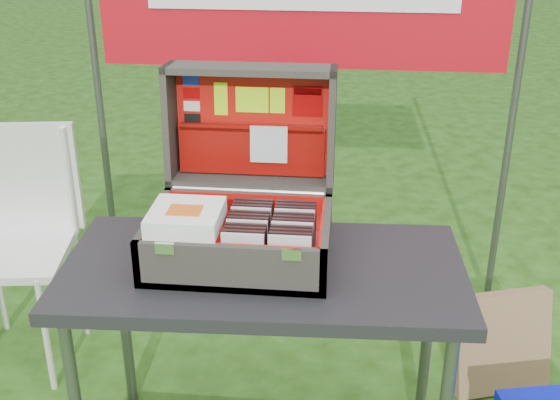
# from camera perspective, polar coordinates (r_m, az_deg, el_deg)

# --- Properties ---
(table) EXTENTS (1.16, 0.61, 0.71)m
(table) POSITION_cam_1_polar(r_m,az_deg,el_deg) (2.19, -1.27, -13.39)
(table) COLOR #242427
(table) RESTS_ON ground
(table_top) EXTENTS (1.16, 0.61, 0.04)m
(table_top) POSITION_cam_1_polar(r_m,az_deg,el_deg) (2.00, -1.35, -5.78)
(table_top) COLOR #242427
(table_top) RESTS_ON ground
(table_leg_bl) EXTENTS (0.04, 0.04, 0.67)m
(table_leg_bl) POSITION_cam_1_polar(r_m,az_deg,el_deg) (2.48, -12.52, -9.56)
(table_leg_bl) COLOR #59595B
(table_leg_bl) RESTS_ON ground
(table_leg_br) EXTENTS (0.04, 0.04, 0.67)m
(table_leg_br) POSITION_cam_1_polar(r_m,az_deg,el_deg) (2.39, 11.85, -10.96)
(table_leg_br) COLOR #59595B
(table_leg_br) RESTS_ON ground
(suitcase) EXTENTS (0.51, 0.53, 0.50)m
(suitcase) POSITION_cam_1_polar(r_m,az_deg,el_deg) (1.97, -3.20, 2.31)
(suitcase) COLOR #4F4C44
(suitcase) RESTS_ON table
(suitcase_base_bottom) EXTENTS (0.51, 0.37, 0.02)m
(suitcase_base_bottom) POSITION_cam_1_polar(r_m,az_deg,el_deg) (2.02, -3.30, -4.63)
(suitcase_base_bottom) COLOR #4F4C44
(suitcase_base_bottom) RESTS_ON table_top
(suitcase_base_wall_front) EXTENTS (0.51, 0.02, 0.14)m
(suitcase_base_wall_front) POSITION_cam_1_polar(r_m,az_deg,el_deg) (1.84, -4.16, -5.63)
(suitcase_base_wall_front) COLOR #4F4C44
(suitcase_base_wall_front) RESTS_ON table_top
(suitcase_base_wall_back) EXTENTS (0.51, 0.02, 0.14)m
(suitcase_base_wall_back) POSITION_cam_1_polar(r_m,az_deg,el_deg) (2.14, -2.63, -1.04)
(suitcase_base_wall_back) COLOR #4F4C44
(suitcase_base_wall_back) RESTS_ON table_top
(suitcase_base_wall_left) EXTENTS (0.02, 0.37, 0.14)m
(suitcase_base_wall_left) POSITION_cam_1_polar(r_m,az_deg,el_deg) (2.04, -10.18, -2.80)
(suitcase_base_wall_left) COLOR #4F4C44
(suitcase_base_wall_left) RESTS_ON table_top
(suitcase_base_wall_right) EXTENTS (0.02, 0.37, 0.14)m
(suitcase_base_wall_right) POSITION_cam_1_polar(r_m,az_deg,el_deg) (1.97, 3.76, -3.49)
(suitcase_base_wall_right) COLOR #4F4C44
(suitcase_base_wall_right) RESTS_ON table_top
(suitcase_liner_floor) EXTENTS (0.47, 0.33, 0.01)m
(suitcase_liner_floor) POSITION_cam_1_polar(r_m,az_deg,el_deg) (2.01, -3.31, -4.31)
(suitcase_liner_floor) COLOR red
(suitcase_liner_floor) RESTS_ON suitcase_base_bottom
(suitcase_latch_left) EXTENTS (0.05, 0.01, 0.03)m
(suitcase_latch_left) POSITION_cam_1_polar(r_m,az_deg,el_deg) (1.84, -9.35, -3.89)
(suitcase_latch_left) COLOR silver
(suitcase_latch_left) RESTS_ON suitcase_base_wall_front
(suitcase_latch_right) EXTENTS (0.05, 0.01, 0.03)m
(suitcase_latch_right) POSITION_cam_1_polar(r_m,az_deg,el_deg) (1.78, 0.96, -4.45)
(suitcase_latch_right) COLOR silver
(suitcase_latch_right) RESTS_ON suitcase_base_wall_front
(suitcase_hinge) EXTENTS (0.46, 0.02, 0.02)m
(suitcase_hinge) POSITION_cam_1_polar(r_m,az_deg,el_deg) (2.12, -2.63, 0.75)
(suitcase_hinge) COLOR silver
(suitcase_hinge) RESTS_ON suitcase_base_wall_back
(suitcase_lid_back) EXTENTS (0.51, 0.04, 0.37)m
(suitcase_lid_back) POSITION_cam_1_polar(r_m,az_deg,el_deg) (2.19, -2.20, 6.40)
(suitcase_lid_back) COLOR #4F4C44
(suitcase_lid_back) RESTS_ON suitcase_base_wall_back
(suitcase_lid_rim_far) EXTENTS (0.51, 0.14, 0.03)m
(suitcase_lid_rim_far) POSITION_cam_1_polar(r_m,az_deg,el_deg) (2.09, -2.46, 10.57)
(suitcase_lid_rim_far) COLOR #4F4C44
(suitcase_lid_rim_far) RESTS_ON suitcase_lid_back
(suitcase_lid_rim_near) EXTENTS (0.51, 0.14, 0.03)m
(suitcase_lid_rim_near) POSITION_cam_1_polar(r_m,az_deg,el_deg) (2.18, -2.37, 1.62)
(suitcase_lid_rim_near) COLOR #4F4C44
(suitcase_lid_rim_near) RESTS_ON suitcase_lid_back
(suitcase_lid_rim_left) EXTENTS (0.02, 0.16, 0.37)m
(suitcase_lid_rim_left) POSITION_cam_1_polar(r_m,az_deg,el_deg) (2.18, -8.86, 6.14)
(suitcase_lid_rim_left) COLOR #4F4C44
(suitcase_lid_rim_left) RESTS_ON suitcase_lid_back
(suitcase_lid_rim_right) EXTENTS (0.02, 0.16, 0.37)m
(suitcase_lid_rim_right) POSITION_cam_1_polar(r_m,az_deg,el_deg) (2.11, 4.24, 5.78)
(suitcase_lid_rim_right) COLOR #4F4C44
(suitcase_lid_rim_right) RESTS_ON suitcase_lid_back
(suitcase_lid_liner) EXTENTS (0.47, 0.02, 0.32)m
(suitcase_lid_liner) POSITION_cam_1_polar(r_m,az_deg,el_deg) (2.17, -2.25, 6.31)
(suitcase_lid_liner) COLOR red
(suitcase_lid_liner) RESTS_ON suitcase_lid_back
(suitcase_liner_wall_front) EXTENTS (0.47, 0.01, 0.12)m
(suitcase_liner_wall_front) POSITION_cam_1_polar(r_m,az_deg,el_deg) (1.85, -4.11, -5.16)
(suitcase_liner_wall_front) COLOR red
(suitcase_liner_wall_front) RESTS_ON suitcase_base_bottom
(suitcase_liner_wall_back) EXTENTS (0.47, 0.01, 0.12)m
(suitcase_liner_wall_back) POSITION_cam_1_polar(r_m,az_deg,el_deg) (2.13, -2.68, -0.94)
(suitcase_liner_wall_back) COLOR red
(suitcase_liner_wall_back) RESTS_ON suitcase_base_bottom
(suitcase_liner_wall_left) EXTENTS (0.01, 0.33, 0.12)m
(suitcase_liner_wall_left) POSITION_cam_1_polar(r_m,az_deg,el_deg) (2.03, -9.85, -2.56)
(suitcase_liner_wall_left) COLOR red
(suitcase_liner_wall_left) RESTS_ON suitcase_base_bottom
(suitcase_liner_wall_right) EXTENTS (0.01, 0.33, 0.12)m
(suitcase_liner_wall_right) POSITION_cam_1_polar(r_m,az_deg,el_deg) (1.96, 3.39, -3.22)
(suitcase_liner_wall_right) COLOR red
(suitcase_liner_wall_right) RESTS_ON suitcase_base_bottom
(suitcase_lid_pocket) EXTENTS (0.45, 0.04, 0.15)m
(suitcase_lid_pocket) POSITION_cam_1_polar(r_m,az_deg,el_deg) (2.18, -2.30, 4.03)
(suitcase_lid_pocket) COLOR #7C0A05
(suitcase_lid_pocket) RESTS_ON suitcase_lid_liner
(suitcase_pocket_edge) EXTENTS (0.44, 0.02, 0.02)m
(suitcase_pocket_edge) POSITION_cam_1_polar(r_m,az_deg,el_deg) (2.15, -2.34, 5.85)
(suitcase_pocket_edge) COLOR #7C0A05
(suitcase_pocket_edge) RESTS_ON suitcase_lid_pocket
(suitcase_pocket_cd) EXTENTS (0.11, 0.02, 0.11)m
(suitcase_pocket_cd) POSITION_cam_1_polar(r_m,az_deg,el_deg) (2.15, -0.92, 4.54)
(suitcase_pocket_cd) COLOR silver
(suitcase_pocket_cd) RESTS_ON suitcase_lid_pocket
(lid_sticker_cc_a) EXTENTS (0.05, 0.00, 0.03)m
(lid_sticker_cc_a) POSITION_cam_1_polar(r_m,az_deg,el_deg) (2.17, -7.26, 9.63)
(lid_sticker_cc_a) COLOR #1933B2
(lid_sticker_cc_a) RESTS_ON suitcase_lid_liner
(lid_sticker_cc_b) EXTENTS (0.05, 0.00, 0.03)m
(lid_sticker_cc_b) POSITION_cam_1_polar(r_m,az_deg,el_deg) (2.18, -7.22, 8.60)
(lid_sticker_cc_b) COLOR #990001
(lid_sticker_cc_b) RESTS_ON suitcase_lid_liner
(lid_sticker_cc_c) EXTENTS (0.05, 0.00, 0.03)m
(lid_sticker_cc_c) POSITION_cam_1_polar(r_m,az_deg,el_deg) (2.19, -7.18, 7.58)
(lid_sticker_cc_c) COLOR white
(lid_sticker_cc_c) RESTS_ON suitcase_lid_liner
(lid_sticker_cc_d) EXTENTS (0.05, 0.00, 0.03)m
(lid_sticker_cc_d) POSITION_cam_1_polar(r_m,az_deg,el_deg) (2.20, -7.14, 6.57)
(lid_sticker_cc_d) COLOR black
(lid_sticker_cc_d) RESTS_ON suitcase_lid_liner
(lid_card_neon_tall) EXTENTS (0.04, 0.01, 0.10)m
(lid_card_neon_tall) POSITION_cam_1_polar(r_m,az_deg,el_deg) (2.17, -4.82, 8.19)
(lid_card_neon_tall) COLOR #B9F70F
(lid_card_neon_tall) RESTS_ON suitcase_lid_liner
(lid_card_neon_main) EXTENTS (0.10, 0.01, 0.08)m
(lid_card_neon_main) POSITION_cam_1_polar(r_m,az_deg,el_deg) (2.15, -2.28, 8.14)
(lid_card_neon_main) COLOR #B9F70F
(lid_card_neon_main) RESTS_ON suitcase_lid_liner
(lid_card_neon_small) EXTENTS (0.05, 0.01, 0.08)m
(lid_card_neon_small) POSITION_cam_1_polar(r_m,az_deg,el_deg) (2.14, -0.21, 8.09)
(lid_card_neon_small) COLOR #B9F70F
(lid_card_neon_small) RESTS_ON suitcase_lid_liner
(lid_sticker_band) EXTENTS (0.09, 0.01, 0.09)m
(lid_sticker_band) POSITION_cam_1_polar(r_m,az_deg,el_deg) (2.13, 2.26, 8.01)
(lid_sticker_band) COLOR #990001
(lid_sticker_band) RESTS_ON suitcase_lid_liner
(lid_sticker_band_bar) EXTENTS (0.08, 0.00, 0.02)m
(lid_sticker_band_bar) POSITION_cam_1_polar(r_m,az_deg,el_deg) (2.13, 2.27, 8.80)
(lid_sticker_band_bar) COLOR black
(lid_sticker_band_bar) RESTS_ON suitcase_lid_liner
(cd_left_0) EXTENTS (0.11, 0.01, 0.13)m
(cd_left_0) POSITION_cam_1_polar(r_m,az_deg,el_deg) (1.85, -3.03, -4.55)
(cd_left_0) COLOR silver
(cd_left_0) RESTS_ON suitcase_liner_floor
(cd_left_1) EXTENTS (0.11, 0.01, 0.13)m
(cd_left_1) POSITION_cam_1_polar(r_m,az_deg,el_deg) (1.87, -2.94, -4.25)
(cd_left_1) COLOR black
(cd_left_1) RESTS_ON suitcase_liner_floor
(cd_left_2) EXTENTS (0.11, 0.01, 0.13)m
(cd_left_2) POSITION_cam_1_polar(r_m,az_deg,el_deg) (1.89, -2.85, -3.96)
(cd_left_2) COLOR black
(cd_left_2) RESTS_ON suitcase_liner_floor
(cd_left_3) EXTENTS (0.11, 0.01, 0.13)m
(cd_left_3) POSITION_cam_1_polar(r_m,az_deg,el_deg) (1.91, -2.76, -3.68)
(cd_left_3) COLOR black
(cd_left_3) RESTS_ON suitcase_liner_floor
(cd_left_4) EXTENTS (0.11, 0.01, 0.13)m
(cd_left_4) POSITION_cam_1_polar(r_m,az_deg,el_deg) (1.92, -2.67, -3.40)
(cd_left_4) COLOR silver
(cd_left_4) RESTS_ON suitcase_liner_floor
(cd_left_5) EXTENTS (0.11, 0.01, 0.13)m
(cd_left_5) POSITION_cam_1_polar(r_m,az_deg,el_deg) (1.94, -2.59, -3.12)
(cd_left_5) COLOR black
(cd_left_5) RESTS_ON suitcase_liner_floor
(cd_left_6) EXTENTS (0.11, 0.01, 0.13)m
(cd_left_6) POSITION_cam_1_polar(r_m,az_deg,el_deg) (1.96, -2.50, -2.85)
(cd_left_6) COLOR black
(cd_left_6) RESTS_ON suitcase_liner_floor
(cd_left_7) EXTENTS (0.11, 0.01, 0.13)m
(cd_left_7) POSITION_cam_1_polar(r_m,az_deg,el_deg) (1.98, -2.42, -2.59)
(cd_left_7) COLOR black
(cd_left_7) RESTS_ON suitcase_liner_floor
(cd_left_8) EXTENTS (0.11, 0.01, 0.13)m
(cd_left_8) POSITION_cam_1_polar(r_m,az_deg,el_deg) (1.99, -2.34, -2.33)
(cd_left_8) COLOR silver
(cd_left_8) RESTS_ON suitcase_liner_floor
(cd_left_9) EXTENTS (0.11, 0.01, 0.13)m
(cd_left_9) POSITION_cam_1_polar(r_m,az_deg,el_deg) (2.01, -2.26, -2.07)
(cd_left_9) COLOR black
(cd_left_9) RESTS_ON suitcase_liner_floor
(cd_left_10) EXTENTS (0.11, 0.01, 0.13)m
(cd_left_10) POSITION_cam_1_polar(r_m,az_deg,el_deg) (2.03, -2.19, -1.82)
(cd_left_10) COLOR black
(cd_left_10) RESTS_ON suitcase_liner_floor
(cd_left_11) EXTENTS (0.11, 0.01, 0.13)m
(cd_left_11) POSITION_cam_1_polar(r_m,az_deg,el_deg) (2.05, -2.11, -1.58)
(cd_left_11) COLOR black
(cd_left_11) RESTS_ON suitcase_liner_floor
(cd_right_0) EXTENTS (0.11, 0.01, 0.13)m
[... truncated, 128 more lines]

